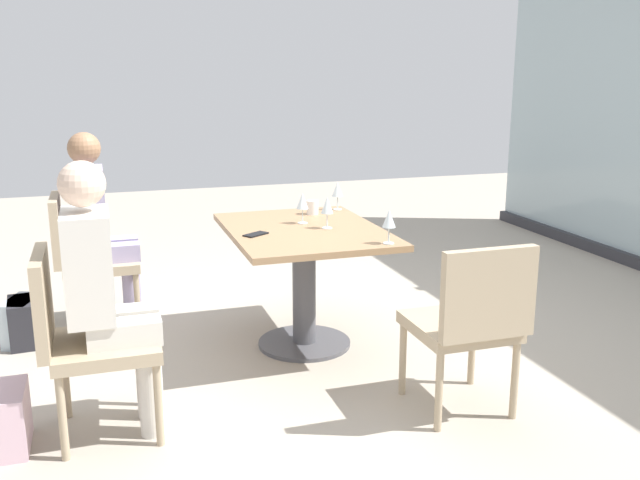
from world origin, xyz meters
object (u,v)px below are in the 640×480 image
person_front_left (100,221)px  handbag_2 (23,322)px  wine_glass_1 (338,190)px  coffee_cup (312,207)px  wine_glass_3 (302,202)px  wine_glass_0 (327,206)px  person_front_right (104,286)px  handbag_0 (23,321)px  chair_front_right (82,332)px  wine_glass_2 (389,219)px  handbag_1 (9,419)px  chair_front_left (84,253)px  chair_far_right (470,318)px  dining_table_main (304,260)px  cell_phone_on_table (256,234)px

person_front_left → handbag_2: 0.77m
wine_glass_1 → coffee_cup: (0.09, -0.20, -0.09)m
wine_glass_3 → handbag_2: 1.85m
wine_glass_0 → wine_glass_3: (-0.17, -0.10, 0.00)m
person_front_left → person_front_right: bearing=0.0°
coffee_cup → wine_glass_3: bearing=-29.6°
handbag_0 → chair_front_right: bearing=36.3°
chair_front_right → person_front_left: 1.47m
wine_glass_2 → handbag_0: 2.33m
handbag_0 → handbag_1: bearing=21.9°
wine_glass_2 → handbag_0: wine_glass_2 is taller
wine_glass_2 → wine_glass_1: bearing=177.2°
chair_front_left → wine_glass_2: wine_glass_2 is taller
chair_front_left → chair_far_right: size_ratio=1.00×
handbag_0 → handbag_1: (1.31, 0.05, 0.00)m
chair_far_right → handbag_1: chair_far_right is taller
chair_far_right → handbag_1: size_ratio=2.90×
chair_far_right → wine_glass_3: 1.35m
handbag_0 → chair_front_left: bearing=133.2°
dining_table_main → wine_glass_3: 0.35m
chair_far_right → wine_glass_1: 1.60m
chair_front_right → person_front_left: bearing=175.7°
chair_far_right → wine_glass_0: bearing=-160.7°
chair_front_right → wine_glass_1: (-1.19, 1.61, 0.37)m
chair_front_right → handbag_1: chair_front_right is taller
person_front_right → wine_glass_3: 1.45m
wine_glass_2 → coffee_cup: size_ratio=2.06×
person_front_right → cell_phone_on_table: 1.05m
coffee_cup → cell_phone_on_table: 0.66m
person_front_left → wine_glass_1: person_front_left is taller
chair_front_left → wine_glass_1: wine_glass_1 is taller
wine_glass_3 → handbag_2: (-0.41, -1.65, -0.72)m
wine_glass_2 → handbag_2: (-1.04, -1.94, -0.72)m
chair_front_right → handbag_0: (-1.29, -0.38, -0.36)m
wine_glass_2 → handbag_0: (-1.06, -1.95, -0.72)m
chair_front_left → chair_front_right: size_ratio=1.00×
coffee_cup → handbag_1: bearing=-57.3°
chair_front_left → cell_phone_on_table: chair_front_left is taller
chair_front_left → wine_glass_1: bearing=80.7°
wine_glass_1 → coffee_cup: size_ratio=2.06×
chair_front_left → chair_far_right: same height
cell_phone_on_table → wine_glass_3: bearing=88.6°
cell_phone_on_table → handbag_0: 1.59m
dining_table_main → chair_front_left: chair_front_left is taller
chair_front_right → chair_far_right: same height
chair_front_left → person_front_left: (0.00, 0.11, 0.20)m
person_front_left → chair_front_right: bearing=-4.3°
chair_front_left → coffee_cup: 1.48m
chair_front_right → chair_front_left: bearing=180.0°
wine_glass_3 → wine_glass_0: bearing=29.3°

